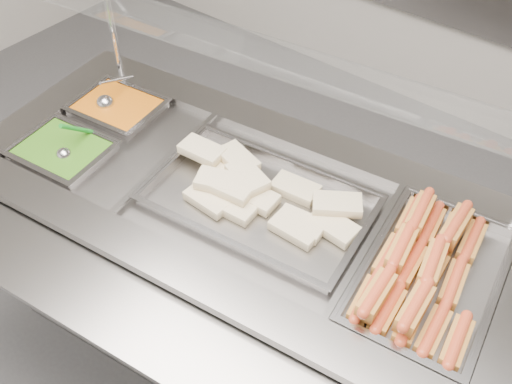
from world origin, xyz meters
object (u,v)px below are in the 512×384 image
Objects in this scene: ladle at (106,102)px; steam_counter at (245,275)px; pan_hotdogs at (429,281)px; pan_wraps at (259,204)px; serving_spoon at (67,150)px; sneeze_guard at (279,60)px.

steam_counter is at bearing -3.30° from ladle.
pan_hotdogs is 2.95× the size of ladle.
steam_counter is 2.72× the size of pan_wraps.
serving_spoon is at bearing -158.81° from steam_counter.
ladle is at bearing -178.20° from pan_hotdogs.
pan_wraps is at bearing 7.49° from steam_counter.
steam_counter is at bearing 21.19° from serving_spoon.
steam_counter is 0.85m from ladle.
serving_spoon reaches higher than ladle.
ladle is (-0.77, 0.03, 0.04)m from pan_wraps.
sneeze_guard is (-0.03, 0.22, 0.83)m from steam_counter.
pan_hotdogs is at bearing 14.39° from serving_spoon.
pan_hotdogs is at bearing 7.49° from steam_counter.
sneeze_guard is at bearing 112.84° from pan_wraps.
pan_wraps is at bearing -67.16° from sneeze_guard.
pan_hotdogs is at bearing -11.79° from sneeze_guard.
ladle reaches higher than pan_hotdogs.
pan_wraps is 3.63× the size of ladle.
ladle is 0.30m from serving_spoon.
pan_wraps is (0.06, 0.01, 0.43)m from steam_counter.
pan_hotdogs reaches higher than steam_counter.
steam_counter is at bearing -172.51° from pan_wraps.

